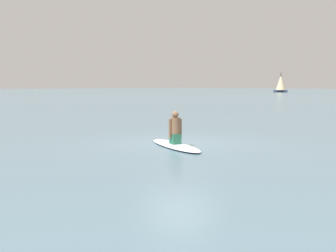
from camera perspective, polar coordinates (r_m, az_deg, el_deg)
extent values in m
plane|color=slate|center=(13.70, 1.50, -2.46)|extent=(400.00, 400.00, 0.00)
ellipsoid|color=white|center=(12.92, 1.02, -2.73)|extent=(1.83, 3.22, 0.10)
cube|color=#26664C|center=(12.89, 1.02, -1.80)|extent=(0.38, 0.42, 0.32)
cylinder|color=brown|center=(12.84, 1.02, 0.00)|extent=(0.38, 0.38, 0.54)
sphere|color=brown|center=(12.81, 1.03, 1.62)|extent=(0.21, 0.21, 0.21)
cylinder|color=brown|center=(12.93, 1.76, -0.27)|extent=(0.11, 0.11, 0.59)
cylinder|color=brown|center=(12.78, 0.28, -0.34)|extent=(0.11, 0.11, 0.59)
cube|color=#2D3851|center=(112.59, 15.49, 4.73)|extent=(2.30, 3.64, 0.63)
cylinder|color=#4C4238|center=(112.58, 15.53, 6.05)|extent=(0.28, 0.28, 4.56)
cone|color=beige|center=(112.58, 15.52, 5.91)|extent=(3.20, 3.20, 4.01)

